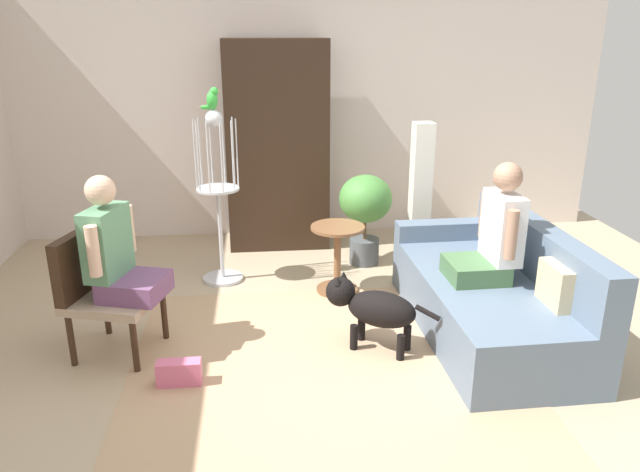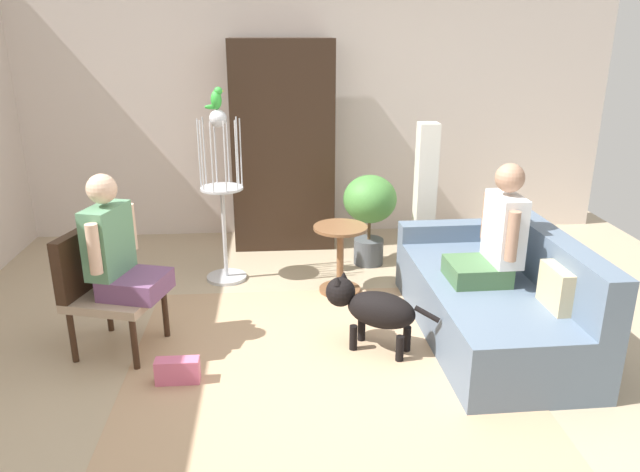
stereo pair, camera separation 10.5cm
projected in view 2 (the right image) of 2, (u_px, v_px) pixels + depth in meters
name	position (u px, v px, depth m)	size (l,w,h in m)	color
ground_plane	(329.00, 357.00, 4.18)	(7.10, 7.10, 0.00)	tan
back_wall	(306.00, 107.00, 6.41)	(6.52, 0.12, 2.74)	silver
area_rug	(323.00, 363.00, 4.10)	(2.61, 2.42, 0.01)	tan
couch	(494.00, 297.00, 4.44)	(0.97, 1.97, 0.82)	slate
armchair	(101.00, 281.00, 4.16)	(0.69, 0.69, 0.87)	#382316
person_on_couch	(496.00, 236.00, 4.26)	(0.49, 0.55, 0.86)	#426740
person_on_armchair	(117.00, 249.00, 4.05)	(0.55, 0.54, 0.83)	#6D446B
round_end_table	(340.00, 256.00, 5.13)	(0.46, 0.46, 0.59)	brown
dog	(372.00, 307.00, 4.20)	(0.74, 0.50, 0.53)	black
bird_cage_stand	(223.00, 202.00, 5.26)	(0.37, 0.37, 1.53)	silver
parrot	(216.00, 99.00, 4.97)	(0.17, 0.10, 0.18)	green
potted_plant	(370.00, 207.00, 5.68)	(0.50, 0.50, 0.87)	#4C5156
column_lamp	(425.00, 197.00, 5.59)	(0.20, 0.20, 1.37)	#4C4742
armoire_cabinet	(283.00, 145.00, 6.11)	(1.01, 0.56, 2.08)	black
handbag	(178.00, 371.00, 3.86)	(0.28, 0.10, 0.17)	#D8668C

